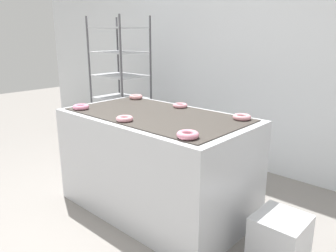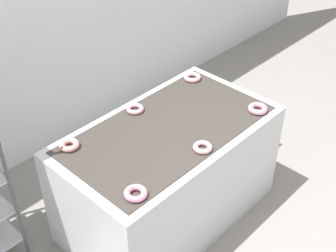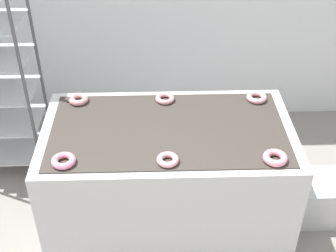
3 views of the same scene
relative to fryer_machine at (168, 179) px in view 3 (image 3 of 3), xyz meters
The scene contains 8 objects.
fryer_machine is the anchor object (origin of this frame).
glaze_bin 1.14m from the fryer_machine, ahead, with size 0.33×0.34×0.33m.
donut_near_left 0.82m from the fryer_machine, 152.49° to the right, with size 0.14×0.14×0.04m, color pink.
donut_near_center 0.55m from the fryer_machine, 92.15° to the right, with size 0.13×0.13×0.04m, color pink.
donut_near_right 0.82m from the fryer_machine, 28.49° to the right, with size 0.14×0.14×0.04m, color pink.
donut_far_left 0.82m from the fryer_machine, 151.46° to the left, with size 0.13×0.13×0.04m, color #D08C8D.
donut_far_center 0.55m from the fryer_machine, 91.98° to the left, with size 0.13×0.13×0.03m, color pink.
donut_far_right 0.82m from the fryer_machine, 27.07° to the left, with size 0.14×0.14×0.04m, color pink.
Camera 3 is at (-0.07, -1.66, 2.61)m, focal length 50.00 mm.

